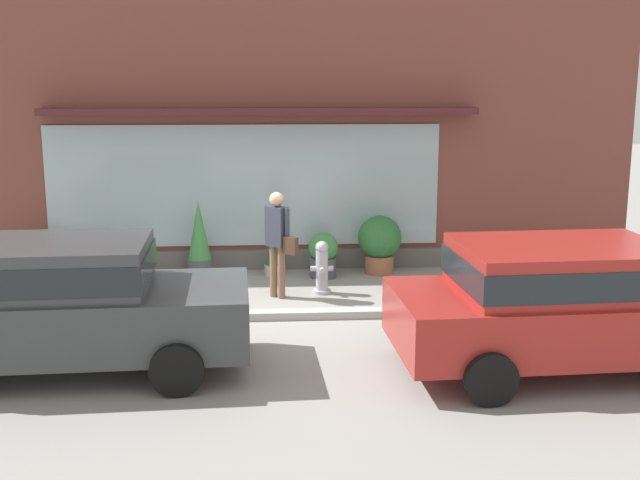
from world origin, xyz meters
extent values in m
plane|color=gray|center=(0.00, 0.00, 0.00)|extent=(60.00, 60.00, 0.00)
cube|color=#B2B2AD|center=(0.00, -0.20, 0.06)|extent=(14.00, 0.24, 0.12)
cube|color=brown|center=(0.00, 3.20, 2.66)|extent=(14.00, 0.36, 5.33)
cube|color=#9EB7BC|center=(-0.33, 3.00, 1.57)|extent=(7.22, 0.03, 2.25)
cube|color=#4C1E23|center=(0.00, 2.85, 2.95)|extent=(7.82, 0.56, 0.12)
cube|color=#605E59|center=(0.00, 2.98, 0.18)|extent=(7.62, 0.20, 0.36)
cylinder|color=#B2B2B7|center=(0.99, 1.19, 0.03)|extent=(0.30, 0.30, 0.06)
cylinder|color=#B2B2B7|center=(0.99, 1.19, 0.39)|extent=(0.20, 0.20, 0.66)
sphere|color=#B2B2B7|center=(0.99, 1.19, 0.78)|extent=(0.21, 0.21, 0.21)
cylinder|color=#B2B2B7|center=(0.85, 1.19, 0.42)|extent=(0.10, 0.09, 0.09)
cylinder|color=#B2B2B7|center=(1.13, 1.19, 0.42)|extent=(0.10, 0.09, 0.09)
cylinder|color=#B2B2B7|center=(0.99, 1.05, 0.42)|extent=(0.09, 0.10, 0.09)
cylinder|color=brown|center=(0.31, 0.92, 0.43)|extent=(0.12, 0.12, 0.86)
cylinder|color=brown|center=(0.18, 1.03, 0.43)|extent=(0.12, 0.12, 0.86)
cube|color=#333847|center=(0.25, 0.97, 1.18)|extent=(0.38, 0.36, 0.64)
sphere|color=tan|center=(0.25, 0.97, 1.63)|extent=(0.23, 0.23, 0.23)
cylinder|color=#333847|center=(0.41, 0.84, 1.20)|extent=(0.08, 0.08, 0.61)
cylinder|color=#333847|center=(0.09, 1.11, 1.20)|extent=(0.08, 0.08, 0.61)
cube|color=#472D1E|center=(0.47, 0.76, 0.91)|extent=(0.25, 0.23, 0.28)
cube|color=maroon|center=(3.86, -2.48, 0.65)|extent=(4.52, 2.10, 0.69)
cube|color=maroon|center=(3.64, -2.49, 1.27)|extent=(2.52, 1.86, 0.63)
cube|color=#1E2328|center=(3.64, -2.49, 1.27)|extent=(2.56, 1.88, 0.34)
cylinder|color=black|center=(5.19, -1.45, 0.30)|extent=(0.62, 0.21, 0.61)
cylinder|color=black|center=(2.44, -1.58, 0.30)|extent=(0.62, 0.21, 0.61)
cylinder|color=black|center=(2.53, -3.51, 0.30)|extent=(0.62, 0.21, 0.61)
cube|color=#383A3D|center=(-2.32, -2.18, 0.68)|extent=(4.43, 1.96, 0.73)
cube|color=#383A3D|center=(-2.54, -2.19, 1.32)|extent=(2.47, 1.73, 0.62)
cube|color=#1E2328|center=(-2.54, -2.19, 1.32)|extent=(2.51, 1.75, 0.34)
cylinder|color=black|center=(-1.01, -1.21, 0.31)|extent=(0.63, 0.21, 0.62)
cylinder|color=black|center=(-0.93, -3.02, 0.31)|extent=(0.63, 0.21, 0.62)
cylinder|color=#B7B2A3|center=(0.20, 2.45, 0.10)|extent=(0.34, 0.34, 0.20)
cone|color=#23562D|center=(0.20, 2.45, 0.48)|extent=(0.30, 0.30, 0.56)
cylinder|color=#4C4C51|center=(1.08, 2.25, 0.18)|extent=(0.47, 0.47, 0.37)
sphere|color=#3D8442|center=(1.08, 2.25, 0.55)|extent=(0.54, 0.54, 0.54)
sphere|color=#B266B7|center=(1.04, 2.11, 0.61)|extent=(0.11, 0.11, 0.11)
sphere|color=#DB4C7A|center=(1.03, 2.36, 0.71)|extent=(0.11, 0.11, 0.11)
cylinder|color=#9E6042|center=(-3.20, 2.47, 0.10)|extent=(0.45, 0.45, 0.20)
sphere|color=#3D8442|center=(-3.20, 2.47, 0.37)|extent=(0.49, 0.49, 0.49)
sphere|color=white|center=(-3.14, 2.38, 0.50)|extent=(0.11, 0.11, 0.11)
cylinder|color=#4C4C51|center=(-1.14, 2.52, 0.15)|extent=(0.46, 0.46, 0.31)
cone|color=#3D8442|center=(-1.14, 2.52, 0.84)|extent=(0.41, 0.41, 1.07)
cylinder|color=#33473D|center=(4.57, 2.37, 0.11)|extent=(0.31, 0.31, 0.23)
sphere|color=#2D6B33|center=(4.57, 2.37, 0.38)|extent=(0.36, 0.36, 0.36)
cylinder|color=#9E6042|center=(2.14, 2.48, 0.17)|extent=(0.52, 0.52, 0.34)
sphere|color=#2D6B33|center=(2.14, 2.48, 0.68)|extent=(0.80, 0.80, 0.80)
cylinder|color=#9E6042|center=(-4.09, 2.38, 0.18)|extent=(0.43, 0.43, 0.36)
sphere|color=olive|center=(-4.09, 2.38, 0.56)|extent=(0.55, 0.55, 0.55)
sphere|color=orange|center=(-4.17, 2.28, 0.65)|extent=(0.17, 0.17, 0.17)
sphere|color=#DB4C7A|center=(-4.17, 2.23, 0.66)|extent=(0.14, 0.14, 0.14)
sphere|color=#B266B7|center=(-4.14, 2.30, 0.68)|extent=(0.13, 0.13, 0.13)
camera|label=1|loc=(0.15, -11.49, 3.54)|focal=44.16mm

